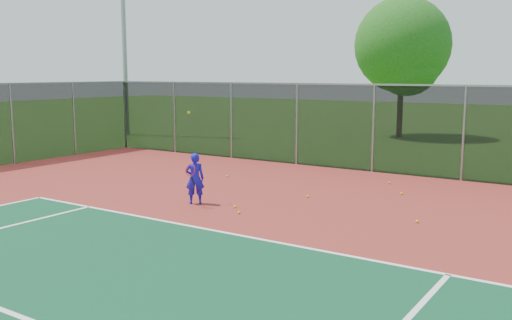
% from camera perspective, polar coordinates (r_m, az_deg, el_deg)
% --- Properties ---
extents(ground, '(120.00, 120.00, 0.00)m').
position_cam_1_polar(ground, '(8.50, -0.50, -14.84)').
color(ground, '#30621C').
rests_on(ground, ground).
extents(court_apron, '(30.00, 20.00, 0.02)m').
position_cam_1_polar(court_apron, '(10.11, 5.95, -10.94)').
color(court_apron, maroon).
rests_on(court_apron, ground).
extents(fence_back, '(30.00, 0.06, 3.03)m').
position_cam_1_polar(fence_back, '(19.07, 20.05, 2.63)').
color(fence_back, black).
rests_on(fence_back, court_apron).
extents(tennis_player, '(0.59, 0.69, 2.40)m').
position_cam_1_polar(tennis_player, '(14.89, -6.14, -1.83)').
color(tennis_player, '#1A14C2').
rests_on(tennis_player, court_apron).
extents(practice_ball_0, '(0.07, 0.07, 0.07)m').
position_cam_1_polar(practice_ball_0, '(13.55, 15.81, -5.93)').
color(practice_ball_0, '#C3D318').
rests_on(practice_ball_0, court_apron).
extents(practice_ball_1, '(0.07, 0.07, 0.07)m').
position_cam_1_polar(practice_ball_1, '(18.73, -2.90, -1.62)').
color(practice_ball_1, '#C3D318').
rests_on(practice_ball_1, court_apron).
extents(practice_ball_2, '(0.07, 0.07, 0.07)m').
position_cam_1_polar(practice_ball_2, '(18.05, 13.20, -2.23)').
color(practice_ball_2, '#C3D318').
rests_on(practice_ball_2, court_apron).
extents(practice_ball_3, '(0.07, 0.07, 0.07)m').
position_cam_1_polar(practice_ball_3, '(15.72, 5.19, -3.64)').
color(practice_ball_3, '#C3D318').
rests_on(practice_ball_3, court_apron).
extents(practice_ball_4, '(0.07, 0.07, 0.07)m').
position_cam_1_polar(practice_ball_4, '(13.87, -1.73, -5.27)').
color(practice_ball_4, '#C3D318').
rests_on(practice_ball_4, court_apron).
extents(practice_ball_5, '(0.07, 0.07, 0.07)m').
position_cam_1_polar(practice_ball_5, '(16.52, 14.36, -3.27)').
color(practice_ball_5, '#C3D318').
rests_on(practice_ball_5, court_apron).
extents(practice_ball_6, '(0.07, 0.07, 0.07)m').
position_cam_1_polar(practice_ball_6, '(14.48, -2.10, -4.67)').
color(practice_ball_6, '#C3D318').
rests_on(practice_ball_6, court_apron).
extents(tree_back_left, '(5.04, 5.04, 7.41)m').
position_cam_1_polar(tree_back_left, '(31.53, 14.54, 10.67)').
color(tree_back_left, '#352213').
rests_on(tree_back_left, ground).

